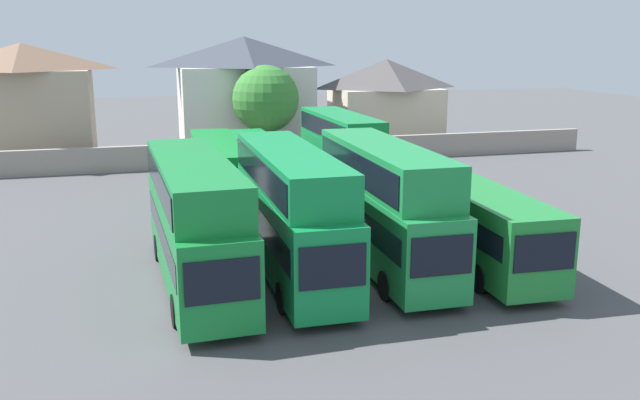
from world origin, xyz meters
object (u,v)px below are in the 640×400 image
at_px(bus_1, 195,216).
at_px(tree_left_of_lot, 266,99).
at_px(house_terrace_right, 386,102).
at_px(bus_3, 385,200).
at_px(bus_4, 469,218).
at_px(bus_6, 261,165).
at_px(bus_7, 341,149).
at_px(bus_2, 291,206).
at_px(house_terrace_centre, 245,94).
at_px(house_terrace_left, 26,102).
at_px(bus_5, 217,166).

distance_m(bus_1, tree_left_of_lot, 27.99).
height_order(bus_1, house_terrace_right, house_terrace_right).
bearing_deg(bus_3, bus_4, 88.16).
bearing_deg(bus_6, bus_7, 86.19).
xyz_separation_m(bus_4, house_terrace_right, (7.53, 30.32, 1.93)).
xyz_separation_m(bus_1, bus_2, (3.72, 0.13, 0.09)).
height_order(bus_4, house_terrace_centre, house_terrace_centre).
bearing_deg(bus_6, house_terrace_centre, 171.96).
xyz_separation_m(bus_3, house_terrace_centre, (-0.69, 30.91, 1.89)).
xyz_separation_m(bus_4, tree_left_of_lot, (-3.54, 26.87, 2.77)).
distance_m(bus_3, bus_6, 14.42).
xyz_separation_m(bus_6, house_terrace_left, (-14.82, 15.90, 2.61)).
bearing_deg(bus_5, bus_4, 33.87).
bearing_deg(house_terrace_right, tree_left_of_lot, -162.67).
bearing_deg(bus_2, bus_4, 88.70).
distance_m(bus_4, bus_5, 16.93).
xyz_separation_m(bus_2, bus_6, (1.36, 14.14, -0.93)).
bearing_deg(tree_left_of_lot, house_terrace_centre, 102.07).
height_order(bus_2, bus_7, bus_2).
bearing_deg(bus_5, tree_left_of_lot, 159.24).
relative_size(house_terrace_left, house_terrace_centre, 0.90).
bearing_deg(house_terrace_right, bus_6, -130.80).
bearing_deg(bus_7, bus_5, -93.57).
bearing_deg(bus_6, bus_1, -21.41).
relative_size(bus_2, bus_5, 1.00).
bearing_deg(bus_2, bus_3, 89.69).
distance_m(bus_5, house_terrace_right, 22.91).
bearing_deg(bus_5, bus_7, 90.27).
bearing_deg(tree_left_of_lot, bus_5, -113.11).
xyz_separation_m(bus_6, tree_left_of_lot, (2.73, 12.54, 2.75)).
bearing_deg(bus_6, bus_5, -94.00).
relative_size(bus_5, bus_7, 1.14).
relative_size(bus_1, bus_5, 1.02).
xyz_separation_m(house_terrace_left, house_terrace_right, (28.62, 0.09, -0.70)).
xyz_separation_m(bus_2, house_terrace_right, (15.17, 30.13, 0.98)).
bearing_deg(bus_3, bus_2, -89.82).
distance_m(bus_2, house_terrace_right, 33.75).
distance_m(bus_3, house_terrace_left, 34.75).
xyz_separation_m(bus_3, house_terrace_left, (-17.33, 30.07, 1.65)).
xyz_separation_m(bus_2, bus_7, (6.31, 13.97, -0.15)).
bearing_deg(tree_left_of_lot, bus_1, -106.25).
xyz_separation_m(bus_5, house_terrace_left, (-12.24, 15.80, 2.57)).
relative_size(bus_4, bus_5, 1.01).
bearing_deg(house_terrace_left, bus_6, -47.02).
bearing_deg(bus_4, house_terrace_left, -143.20).
height_order(house_terrace_left, tree_left_of_lot, house_terrace_left).
relative_size(bus_1, house_terrace_right, 1.29).
relative_size(bus_3, bus_7, 1.09).
xyz_separation_m(bus_1, bus_6, (5.09, 14.27, -0.84)).
distance_m(bus_7, house_terrace_right, 18.47).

